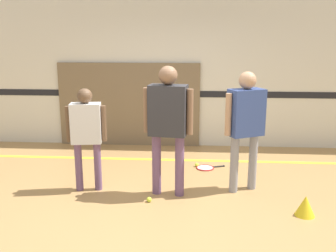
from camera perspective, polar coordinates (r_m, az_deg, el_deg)
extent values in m
plane|color=#A87F4C|center=(5.03, -1.34, -11.02)|extent=(16.00, 16.00, 0.00)
cube|color=silver|center=(7.19, 0.52, 9.52)|extent=(16.00, 0.06, 3.20)
cube|color=black|center=(7.22, 0.50, 4.93)|extent=(16.00, 0.01, 0.12)
cube|color=#756047|center=(7.32, -5.98, 3.25)|extent=(2.75, 0.05, 1.61)
cube|color=yellow|center=(6.54, -0.02, -5.15)|extent=(14.40, 0.10, 0.01)
cylinder|color=#6B4C70|center=(5.06, -1.75, -5.84)|extent=(0.12, 0.12, 0.83)
cylinder|color=#6B4C70|center=(4.99, 1.77, -6.09)|extent=(0.12, 0.12, 0.83)
cube|color=#2D2D33|center=(4.83, 0.00, 2.40)|extent=(0.52, 0.34, 0.66)
sphere|color=brown|center=(4.77, 0.00, 7.72)|extent=(0.24, 0.24, 0.24)
cylinder|color=brown|center=(4.90, -3.26, 2.43)|extent=(0.09, 0.09, 0.59)
cylinder|color=brown|center=(4.78, 3.35, 2.15)|extent=(0.09, 0.09, 0.59)
cylinder|color=#6B4C70|center=(5.33, -13.44, -6.04)|extent=(0.10, 0.10, 0.68)
cylinder|color=#6B4C70|center=(5.29, -10.66, -6.03)|extent=(0.10, 0.10, 0.68)
cube|color=silver|center=(5.14, -12.38, 0.42)|extent=(0.43, 0.27, 0.54)
sphere|color=brown|center=(5.07, -12.59, 4.50)|extent=(0.20, 0.20, 0.20)
cylinder|color=brown|center=(5.18, -14.95, 0.29)|extent=(0.07, 0.07, 0.48)
cylinder|color=brown|center=(5.12, -9.77, 0.39)|extent=(0.07, 0.07, 0.48)
cylinder|color=gray|center=(5.35, 12.79, -5.31)|extent=(0.12, 0.12, 0.79)
cylinder|color=gray|center=(5.19, 10.05, -5.76)|extent=(0.12, 0.12, 0.79)
cube|color=#334784|center=(5.09, 11.80, 2.03)|extent=(0.53, 0.43, 0.63)
sphere|color=tan|center=(5.03, 12.04, 6.82)|extent=(0.23, 0.23, 0.23)
cylinder|color=tan|center=(5.25, 14.27, 2.14)|extent=(0.08, 0.08, 0.56)
cylinder|color=tan|center=(4.95, 9.18, 1.73)|extent=(0.08, 0.08, 0.56)
torus|color=red|center=(6.16, 5.67, -6.34)|extent=(0.37, 0.37, 0.02)
cylinder|color=silver|center=(6.16, 5.67, -6.34)|extent=(0.25, 0.25, 0.01)
cylinder|color=black|center=(6.24, 7.68, -6.14)|extent=(0.19, 0.08, 0.02)
sphere|color=black|center=(6.28, 8.51, -6.05)|extent=(0.03, 0.03, 0.03)
sphere|color=#CCE038|center=(4.94, -2.90, -11.13)|extent=(0.07, 0.07, 0.07)
sphere|color=#CCE038|center=(6.21, 4.41, -5.91)|extent=(0.07, 0.07, 0.07)
cone|color=yellow|center=(4.83, 20.20, -11.34)|extent=(0.24, 0.24, 0.25)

